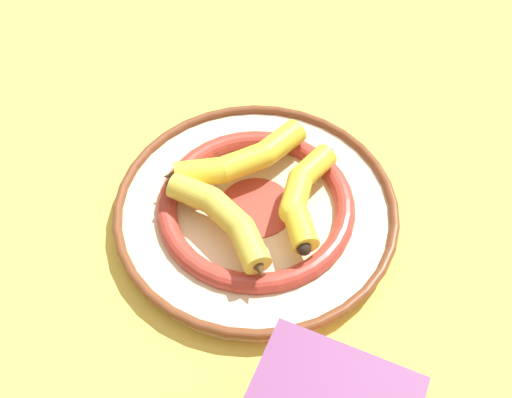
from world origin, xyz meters
TOP-DOWN VIEW (x-y plane):
  - ground_plane at (0.00, 0.00)m, footprint 2.80×2.80m
  - decorative_bowl at (0.01, 0.01)m, footprint 0.40×0.40m
  - banana_a at (0.07, 0.03)m, footprint 0.07×0.20m
  - banana_b at (0.00, -0.04)m, footprint 0.22×0.08m
  - banana_c at (-0.04, 0.05)m, footprint 0.16×0.13m

SIDE VIEW (x-z plane):
  - ground_plane at x=0.00m, z-range 0.00..0.00m
  - decorative_bowl at x=0.01m, z-range 0.00..0.04m
  - banana_c at x=-0.04m, z-range 0.04..0.07m
  - banana_a at x=0.07m, z-range 0.04..0.08m
  - banana_b at x=0.00m, z-range 0.04..0.08m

